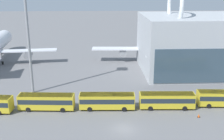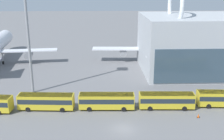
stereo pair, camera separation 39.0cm
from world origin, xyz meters
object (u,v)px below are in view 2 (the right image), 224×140
shuttle_bus_4 (224,98)px  traffic_cone_0 (198,116)px  shuttle_bus_3 (167,100)px  airliner_at_gate_far (162,45)px  shuttle_bus_1 (46,101)px  shuttle_bus_2 (107,100)px  floodlight_mast (25,0)px

shuttle_bus_4 → traffic_cone_0: bearing=-141.5°
shuttle_bus_3 → traffic_cone_0: size_ratio=14.58×
airliner_at_gate_far → traffic_cone_0: 41.60m
shuttle_bus_1 → shuttle_bus_3: (24.45, -0.50, 0.00)m
shuttle_bus_2 → shuttle_bus_3: size_ratio=1.00×
shuttle_bus_2 → shuttle_bus_4: 24.45m
airliner_at_gate_far → shuttle_bus_3: 37.74m
airliner_at_gate_far → traffic_cone_0: bearing=-179.3°
airliner_at_gate_far → shuttle_bus_2: (-19.06, -36.77, -3.34)m
shuttle_bus_4 → traffic_cone_0: (-6.95, -4.84, -1.53)m
traffic_cone_0 → floodlight_mast: bearing=157.4°
floodlight_mast → traffic_cone_0: size_ratio=42.08×
shuttle_bus_1 → shuttle_bus_3: size_ratio=1.00×
airliner_at_gate_far → floodlight_mast: 47.86m
shuttle_bus_3 → traffic_cone_0: 6.98m
shuttle_bus_4 → airliner_at_gate_far: bearing=102.1°
airliner_at_gate_far → shuttle_bus_3: airliner_at_gate_far is taller
shuttle_bus_2 → shuttle_bus_4: (24.45, 0.32, 0.00)m
shuttle_bus_3 → floodlight_mast: bearing=163.7°
airliner_at_gate_far → shuttle_bus_3: bearing=172.4°
shuttle_bus_4 → floodlight_mast: 46.87m
shuttle_bus_3 → shuttle_bus_4: (12.23, 0.52, 0.00)m
shuttle_bus_2 → floodlight_mast: 27.70m
shuttle_bus_2 → traffic_cone_0: shuttle_bus_2 is taller
shuttle_bus_1 → traffic_cone_0: 30.15m
airliner_at_gate_far → shuttle_bus_2: 41.55m
shuttle_bus_3 → shuttle_bus_4: size_ratio=1.00×
shuttle_bus_1 → traffic_cone_0: shuttle_bus_1 is taller
shuttle_bus_1 → floodlight_mast: bearing=121.2°
shuttle_bus_2 → shuttle_bus_3: (12.23, -0.20, 0.00)m
shuttle_bus_2 → shuttle_bus_4: size_ratio=1.00×
airliner_at_gate_far → floodlight_mast: floodlight_mast is taller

